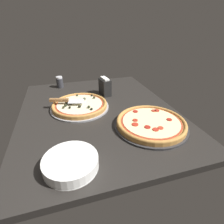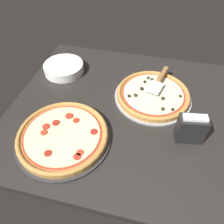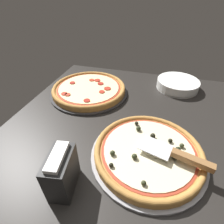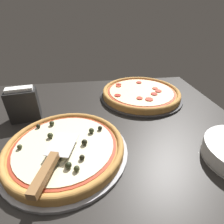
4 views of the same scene
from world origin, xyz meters
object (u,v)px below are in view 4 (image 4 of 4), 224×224
Objects in this scene: napkin_holder at (23,105)px; serving_spatula at (49,165)px; pizza_front at (65,147)px; pizza_back at (141,92)px.

serving_spatula is at bearing -65.18° from napkin_holder.
pizza_front reaches higher than pizza_back.
serving_spatula is (-2.36, -10.12, 3.38)cm from pizza_front.
pizza_front is at bearing -51.88° from napkin_holder.
serving_spatula reaches higher than pizza_front.
napkin_holder is (-50.93, -12.72, 3.89)cm from pizza_back.
pizza_back is 57.57cm from serving_spatula.
napkin_holder reaches higher than serving_spatula.
pizza_back is 52.64cm from napkin_holder.
napkin_holder reaches higher than pizza_back.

